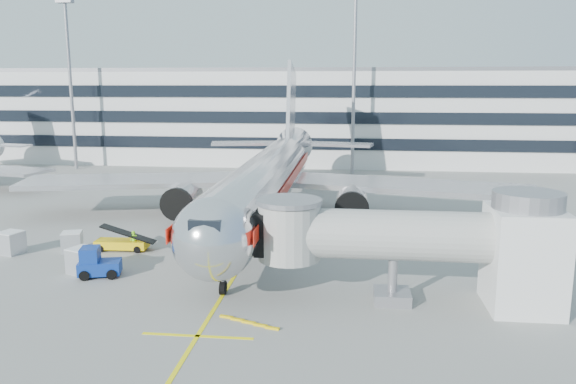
# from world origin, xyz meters

# --- Properties ---
(ground) EXTENTS (180.00, 180.00, 0.00)m
(ground) POSITION_xyz_m (0.00, 0.00, 0.00)
(ground) COLOR gray
(ground) RESTS_ON ground
(lead_in_line) EXTENTS (0.25, 70.00, 0.01)m
(lead_in_line) POSITION_xyz_m (0.00, 10.00, 0.01)
(lead_in_line) COLOR #FFED0D
(lead_in_line) RESTS_ON ground
(stop_bar) EXTENTS (6.00, 0.25, 0.01)m
(stop_bar) POSITION_xyz_m (0.00, -14.00, 0.01)
(stop_bar) COLOR #FFED0D
(stop_bar) RESTS_ON ground
(main_jet) EXTENTS (50.95, 48.70, 16.06)m
(main_jet) POSITION_xyz_m (0.00, 11.72, 4.23)
(main_jet) COLOR silver
(main_jet) RESTS_ON ground
(jet_bridge) EXTENTS (17.80, 4.50, 7.00)m
(jet_bridge) POSITION_xyz_m (12.18, -8.00, 3.87)
(jet_bridge) COLOR silver
(jet_bridge) RESTS_ON ground
(terminal) EXTENTS (150.00, 24.25, 15.60)m
(terminal) POSITION_xyz_m (0.00, 57.95, 7.80)
(terminal) COLOR silver
(terminal) RESTS_ON ground
(light_mast_west) EXTENTS (2.40, 1.20, 25.45)m
(light_mast_west) POSITION_xyz_m (-35.00, 42.00, 14.88)
(light_mast_west) COLOR gray
(light_mast_west) RESTS_ON ground
(light_mast_centre) EXTENTS (2.40, 1.20, 25.45)m
(light_mast_centre) POSITION_xyz_m (8.00, 42.00, 14.88)
(light_mast_centre) COLOR gray
(light_mast_centre) RESTS_ON ground
(belt_loader) EXTENTS (4.34, 1.68, 2.07)m
(belt_loader) POSITION_xyz_m (-10.21, 0.56, 0.59)
(belt_loader) COLOR yellow
(belt_loader) RESTS_ON ground
(baggage_tug) EXTENTS (3.09, 2.36, 2.09)m
(baggage_tug) POSITION_xyz_m (-9.39, -5.64, 0.91)
(baggage_tug) COLOR navy
(baggage_tug) RESTS_ON ground
(cargo_container_left) EXTENTS (1.99, 1.99, 1.74)m
(cargo_container_left) POSITION_xyz_m (-18.50, -1.26, 0.88)
(cargo_container_left) COLOR #B4B6BB
(cargo_container_left) RESTS_ON ground
(cargo_container_right) EXTENTS (1.86, 1.86, 1.57)m
(cargo_container_right) POSITION_xyz_m (-14.00, -0.17, 0.79)
(cargo_container_right) COLOR #B4B6BB
(cargo_container_right) RESTS_ON ground
(cargo_container_front) EXTENTS (2.17, 2.17, 1.78)m
(cargo_container_front) POSITION_xyz_m (-10.74, -4.97, 0.90)
(cargo_container_front) COLOR #B4B6BB
(cargo_container_front) RESTS_ON ground
(ramp_worker) EXTENTS (0.71, 0.61, 1.63)m
(ramp_worker) POSITION_xyz_m (-9.15, 0.47, 0.82)
(ramp_worker) COLOR #89F619
(ramp_worker) RESTS_ON ground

